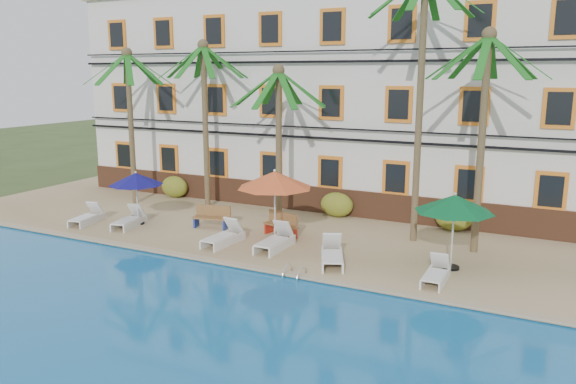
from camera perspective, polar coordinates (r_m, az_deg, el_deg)
The scene contains 25 objects.
ground at distance 20.43m, azimuth -7.22°, elevation -6.72°, with size 100.00×100.00×0.00m, color #384C23.
pool_deck at distance 24.52m, azimuth -0.75°, elevation -3.12°, with size 30.00×12.00×0.25m, color tan.
swimming_pool at distance 15.51m, azimuth -22.08°, elevation -13.42°, with size 26.00×12.00×0.20m, color #1769AC.
pool_coping at distance 19.64m, azimuth -8.70°, elevation -6.68°, with size 30.00×0.35×0.06m, color tan.
hotel_building at distance 28.21m, azimuth 3.92°, elevation 9.65°, with size 25.40×6.44×10.22m.
palm_a at distance 28.04m, azimuth -15.78°, elevation 8.54°, with size 4.07×4.07×7.44m.
palm_b at distance 26.37m, azimuth -8.46°, elevation 9.06°, with size 4.07×4.07×7.76m.
palm_c at distance 23.42m, azimuth -0.95°, elevation 7.19°, with size 4.07×4.07×6.63m.
palm_d at distance 21.15m, azimuth 13.37°, elevation 11.55°, with size 4.07×4.07×9.96m.
palm_e at distance 20.40m, azimuth 19.26°, elevation 7.72°, with size 4.07×4.07×7.78m.
shrub_left at distance 29.35m, azimuth -11.44°, elevation 0.52°, with size 1.50×0.90×1.10m, color #2D601B.
shrub_mid at distance 24.97m, azimuth 4.98°, elevation -1.29°, with size 1.50×0.90×1.10m, color #2D601B.
shrub_right at distance 23.66m, azimuth 16.49°, elevation -2.50°, with size 1.50×0.90×1.10m, color #2D601B.
umbrella_blue at distance 24.24m, azimuth -15.20°, elevation 1.26°, with size 2.26×2.26×2.27m.
umbrella_red at distance 20.64m, azimuth -1.36°, elevation 1.21°, with size 2.82×2.82×2.82m.
umbrella_green at distance 18.70m, azimuth 16.56°, elevation -1.16°, with size 2.55×2.55×2.55m.
lounger_a at distance 25.35m, azimuth -19.73°, elevation -2.40°, with size 0.97×1.89×0.85m.
lounger_b at distance 24.27m, azimuth -15.81°, elevation -2.74°, with size 1.03×1.96×0.88m.
lounger_c at distance 21.14m, azimuth -6.54°, elevation -4.50°, with size 0.83×1.99×0.92m.
lounger_d at distance 20.46m, azimuth -1.31°, elevation -4.95°, with size 0.73×2.01×0.95m.
lounger_e at distance 18.98m, azimuth 4.50°, elevation -6.37°, with size 1.43×2.09×0.93m.
lounger_f at distance 17.93m, azimuth 14.80°, elevation -8.01°, with size 0.62×1.72×0.81m.
bench_left at distance 23.36m, azimuth -7.79°, elevation -2.49°, with size 1.56×0.76×0.93m.
bench_right at distance 22.03m, azimuth -0.62°, elevation -3.27°, with size 1.57×0.89×0.93m.
pool_ladder at distance 17.84m, azimuth 0.65°, elevation -8.59°, with size 0.54×0.74×0.74m.
Camera 1 is at (10.83, -16.04, 6.53)m, focal length 35.00 mm.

